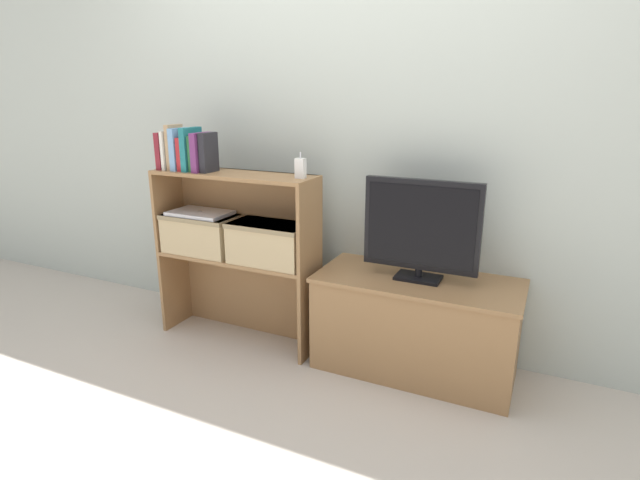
# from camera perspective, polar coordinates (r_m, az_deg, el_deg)

# --- Properties ---
(ground_plane) EXTENTS (16.00, 16.00, 0.00)m
(ground_plane) POSITION_cam_1_polar(r_m,az_deg,el_deg) (2.71, -1.24, -14.34)
(ground_plane) COLOR #BCB2A3
(wall_back) EXTENTS (10.00, 0.05, 2.40)m
(wall_back) POSITION_cam_1_polar(r_m,az_deg,el_deg) (2.77, 3.16, 12.61)
(wall_back) COLOR #B2BCB2
(wall_back) RESTS_ON ground_plane
(tv_stand) EXTENTS (1.01, 0.47, 0.50)m
(tv_stand) POSITION_cam_1_polar(r_m,az_deg,el_deg) (2.62, 10.85, -9.49)
(tv_stand) COLOR olive
(tv_stand) RESTS_ON ground_plane
(tv) EXTENTS (0.56, 0.14, 0.50)m
(tv) POSITION_cam_1_polar(r_m,az_deg,el_deg) (2.44, 11.48, 1.36)
(tv) COLOR black
(tv) RESTS_ON tv_stand
(bookshelf_lower_tier) EXTENTS (0.94, 0.27, 0.50)m
(bookshelf_lower_tier) POSITION_cam_1_polar(r_m,az_deg,el_deg) (2.96, -8.67, -5.04)
(bookshelf_lower_tier) COLOR olive
(bookshelf_lower_tier) RESTS_ON ground_plane
(bookshelf_upper_tier) EXTENTS (0.94, 0.27, 0.47)m
(bookshelf_upper_tier) POSITION_cam_1_polar(r_m,az_deg,el_deg) (2.81, -9.11, 4.19)
(bookshelf_upper_tier) COLOR olive
(bookshelf_upper_tier) RESTS_ON bookshelf_lower_tier
(book_maroon) EXTENTS (0.03, 0.15, 0.20)m
(book_maroon) POSITION_cam_1_polar(r_m,az_deg,el_deg) (2.97, -17.19, 9.74)
(book_maroon) COLOR maroon
(book_maroon) RESTS_ON bookshelf_upper_tier
(book_ivory) EXTENTS (0.02, 0.15, 0.21)m
(book_ivory) POSITION_cam_1_polar(r_m,az_deg,el_deg) (2.94, -16.71, 9.82)
(book_ivory) COLOR silver
(book_ivory) RESTS_ON bookshelf_upper_tier
(book_tan) EXTENTS (0.03, 0.12, 0.25)m
(book_tan) POSITION_cam_1_polar(r_m,az_deg,el_deg) (2.92, -16.26, 10.15)
(book_tan) COLOR tan
(book_tan) RESTS_ON bookshelf_upper_tier
(book_skyblue) EXTENTS (0.04, 0.15, 0.23)m
(book_skyblue) POSITION_cam_1_polar(r_m,az_deg,el_deg) (2.90, -15.69, 9.97)
(book_skyblue) COLOR #709ECC
(book_skyblue) RESTS_ON bookshelf_upper_tier
(book_crimson) EXTENTS (0.03, 0.14, 0.18)m
(book_crimson) POSITION_cam_1_polar(r_m,az_deg,el_deg) (2.87, -15.04, 9.49)
(book_crimson) COLOR #B22328
(book_crimson) RESTS_ON bookshelf_upper_tier
(book_teal) EXTENTS (0.04, 0.15, 0.23)m
(book_teal) POSITION_cam_1_polar(r_m,az_deg,el_deg) (2.85, -14.49, 10.01)
(book_teal) COLOR #1E7075
(book_teal) RESTS_ON bookshelf_upper_tier
(book_forest) EXTENTS (0.02, 0.13, 0.19)m
(book_forest) POSITION_cam_1_polar(r_m,az_deg,el_deg) (2.83, -13.91, 9.59)
(book_forest) COLOR #286638
(book_forest) RESTS_ON bookshelf_upper_tier
(book_plum) EXTENTS (0.04, 0.16, 0.21)m
(book_plum) POSITION_cam_1_polar(r_m,az_deg,el_deg) (2.80, -13.33, 9.74)
(book_plum) COLOR #6B2D66
(book_plum) RESTS_ON bookshelf_upper_tier
(book_charcoal) EXTENTS (0.04, 0.12, 0.21)m
(book_charcoal) POSITION_cam_1_polar(r_m,az_deg,el_deg) (2.78, -12.61, 9.73)
(book_charcoal) COLOR #232328
(book_charcoal) RESTS_ON bookshelf_upper_tier
(baby_monitor) EXTENTS (0.05, 0.04, 0.13)m
(baby_monitor) POSITION_cam_1_polar(r_m,az_deg,el_deg) (2.52, -2.24, 8.20)
(baby_monitor) COLOR white
(baby_monitor) RESTS_ON bookshelf_upper_tier
(storage_basket_left) EXTENTS (0.43, 0.23, 0.22)m
(storage_basket_left) POSITION_cam_1_polar(r_m,az_deg,el_deg) (2.93, -13.39, 0.93)
(storage_basket_left) COLOR tan
(storage_basket_left) RESTS_ON bookshelf_lower_tier
(storage_basket_right) EXTENTS (0.43, 0.23, 0.22)m
(storage_basket_right) POSITION_cam_1_polar(r_m,az_deg,el_deg) (2.68, -5.81, -0.16)
(storage_basket_right) COLOR tan
(storage_basket_right) RESTS_ON bookshelf_lower_tier
(laptop) EXTENTS (0.34, 0.22, 0.02)m
(laptop) POSITION_cam_1_polar(r_m,az_deg,el_deg) (2.90, -13.53, 3.02)
(laptop) COLOR #BCBCC1
(laptop) RESTS_ON storage_basket_left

